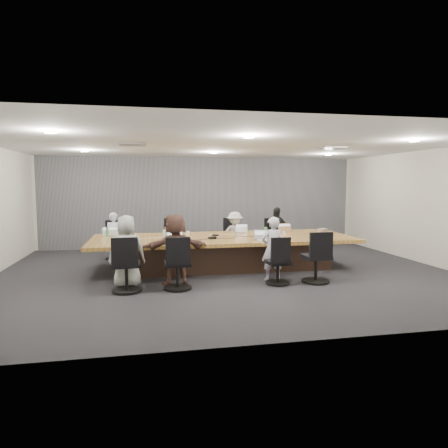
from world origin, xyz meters
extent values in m
cube|color=#252529|center=(0.00, 0.00, 0.00)|extent=(10.00, 8.00, 0.00)
cube|color=white|center=(0.00, 0.00, 2.80)|extent=(10.00, 8.00, 0.00)
cube|color=beige|center=(0.00, 4.00, 1.40)|extent=(10.00, 0.00, 2.80)
cube|color=beige|center=(0.00, -4.00, 1.40)|extent=(10.00, 0.00, 2.80)
cube|color=beige|center=(5.00, 0.00, 1.40)|extent=(0.00, 8.00, 2.80)
cube|color=slate|center=(0.00, 3.92, 1.40)|extent=(9.80, 0.04, 2.80)
cube|color=#39251C|center=(0.00, 0.50, 0.33)|extent=(4.80, 1.40, 0.66)
cube|color=olive|center=(0.00, 0.50, 0.70)|extent=(6.00, 2.20, 0.08)
imported|color=silver|center=(-2.57, 1.85, 0.62)|extent=(0.49, 0.35, 1.25)
cube|color=#B2B2B7|center=(-2.57, 1.30, 0.75)|extent=(0.39, 0.31, 0.02)
imported|color=#4E3B26|center=(-1.12, 1.85, 0.58)|extent=(0.62, 0.52, 1.16)
cube|color=#8C6647|center=(-1.12, 1.30, 0.75)|extent=(0.33, 0.24, 0.02)
imported|color=#AFAFAF|center=(0.58, 1.85, 0.61)|extent=(0.84, 0.54, 1.22)
cube|color=#B2B2B7|center=(0.58, 1.30, 0.75)|extent=(0.31, 0.23, 0.02)
imported|color=black|center=(1.74, 1.85, 0.67)|extent=(0.82, 0.42, 1.34)
cube|color=#8C6647|center=(1.74, 1.30, 0.75)|extent=(0.38, 0.28, 0.02)
imported|color=#9EA49F|center=(-2.13, -0.85, 0.69)|extent=(0.68, 0.45, 1.39)
cube|color=#8C6647|center=(-2.13, -0.30, 0.75)|extent=(0.33, 0.24, 0.02)
imported|color=brown|center=(-1.20, -0.85, 0.70)|extent=(1.33, 0.55, 1.40)
cube|color=#B2B2B7|center=(-1.20, -0.30, 0.75)|extent=(0.39, 0.30, 0.02)
imported|color=silver|center=(0.76, -0.85, 0.65)|extent=(0.48, 0.33, 1.31)
cube|color=#B2B2B7|center=(0.76, -0.30, 0.75)|extent=(0.35, 0.27, 0.02)
cylinder|color=#4C9850|center=(-2.65, 1.05, 0.85)|extent=(0.08, 0.08, 0.22)
cylinder|color=#4C9850|center=(0.90, 0.06, 0.87)|extent=(0.09, 0.09, 0.26)
cylinder|color=silver|center=(-1.37, 0.49, 0.84)|extent=(0.08, 0.08, 0.20)
cylinder|color=white|center=(-0.79, 0.88, 0.79)|extent=(0.11, 0.11, 0.11)
cylinder|color=white|center=(1.49, 0.50, 0.79)|extent=(0.09, 0.09, 0.09)
cylinder|color=brown|center=(-2.26, 0.23, 0.79)|extent=(0.11, 0.11, 0.11)
cube|color=black|center=(-0.31, 0.29, 0.76)|extent=(0.18, 0.14, 0.03)
cube|color=black|center=(-0.14, 0.72, 0.76)|extent=(0.18, 0.15, 0.03)
cube|color=black|center=(-0.29, 0.17, 0.77)|extent=(0.15, 0.05, 0.06)
cube|color=gray|center=(2.51, 0.59, 0.80)|extent=(0.28, 0.25, 0.13)
cube|color=red|center=(2.15, 0.19, 0.76)|extent=(0.24, 0.21, 0.04)
camera|label=1|loc=(-1.76, -8.55, 1.96)|focal=32.00mm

